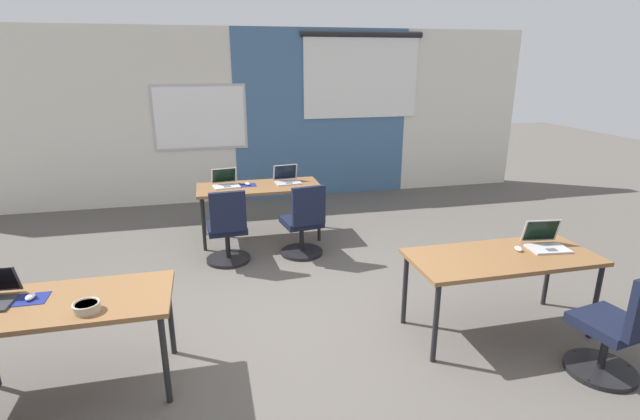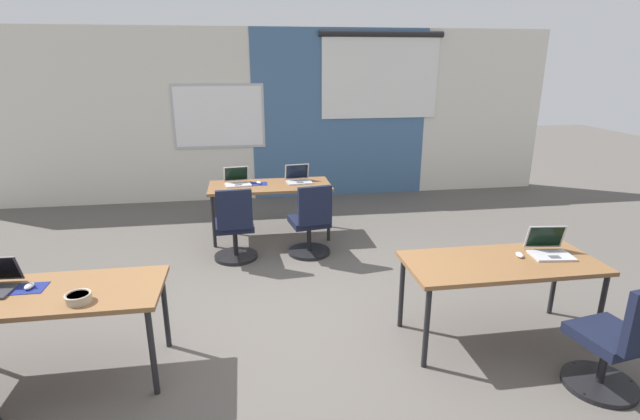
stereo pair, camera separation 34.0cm
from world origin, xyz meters
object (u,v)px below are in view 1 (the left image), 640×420
desk_near_left (51,310)px  chair_near_right_end (617,334)px  mouse_near_left_end (30,297)px  mouse_far_left (247,184)px  laptop_far_right (287,179)px  snack_bowl (87,306)px  desk_far_center (259,190)px  mouse_near_right_end (518,249)px  chair_far_left (228,233)px  desk_near_right (502,262)px  chair_far_right (304,227)px  laptop_near_right_end (546,242)px  laptop_far_left (226,182)px

desk_near_left → chair_near_right_end: chair_near_right_end is taller
mouse_near_left_end → mouse_far_left: same height
mouse_far_left → mouse_near_left_end: bearing=-122.1°
laptop_far_right → snack_bowl: bearing=-127.1°
desk_far_center → laptop_far_right: size_ratio=4.47×
mouse_near_right_end → chair_near_right_end: size_ratio=0.12×
mouse_far_left → chair_far_left: 0.96m
desk_near_right → mouse_far_left: size_ratio=14.06×
laptop_far_right → mouse_near_right_end: laptop_far_right is taller
mouse_far_left → desk_near_left: bearing=-119.3°
mouse_near_left_end → chair_far_right: bearing=40.2°
laptop_near_right_end → chair_near_right_end: (0.00, -0.87, -0.39)m
desk_near_right → laptop_far_left: size_ratio=4.31×
mouse_far_left → snack_bowl: bearing=-113.5°
desk_near_right → laptop_near_right_end: laptop_near_right_end is taller
desk_near_right → chair_far_right: (-1.31, 2.04, -0.28)m
desk_near_left → desk_near_right: (3.50, 0.00, 0.00)m
desk_near_left → desk_far_center: bearing=58.0°
chair_far_left → snack_bowl: size_ratio=5.18×
desk_near_right → mouse_far_left: 3.43m
chair_near_right_end → mouse_near_left_end: bearing=-21.7°
snack_bowl → chair_far_right: bearing=49.4°
chair_near_right_end → desk_near_right: bearing=-69.3°
laptop_far_right → chair_far_right: (0.05, -0.84, -0.39)m
laptop_near_right_end → chair_near_right_end: 0.95m
mouse_near_right_end → chair_far_left: size_ratio=0.12×
laptop_far_left → desk_far_center: bearing=-19.9°
chair_far_right → laptop_near_right_end: size_ratio=2.54×
desk_near_left → mouse_near_right_end: mouse_near_right_end is taller
desk_near_right → desk_far_center: bearing=122.0°
chair_far_right → laptop_far_left: (-0.86, 0.85, 0.39)m
chair_far_right → laptop_far_left: size_ratio=2.48×
desk_far_center → chair_near_right_end: chair_near_right_end is taller
laptop_far_left → chair_far_right: bearing=-52.7°
laptop_far_right → mouse_far_left: 0.54m
mouse_near_right_end → mouse_far_left: mouse_far_left is taller
desk_near_right → laptop_near_right_end: size_ratio=4.41×
desk_near_left → mouse_far_left: 3.28m
laptop_far_right → mouse_near_right_end: size_ratio=3.28×
chair_far_right → mouse_near_right_end: chair_far_right is taller
desk_near_right → mouse_near_left_end: 3.64m
desk_near_left → chair_far_right: bearing=43.0°
laptop_far_left → snack_bowl: laptop_far_left is taller
desk_near_right → mouse_near_right_end: bearing=17.5°
desk_near_right → laptop_far_left: 3.62m
snack_bowl → desk_far_center: bearing=63.8°
desk_near_left → mouse_far_left: bearing=60.7°
snack_bowl → mouse_near_left_end: bearing=147.5°
mouse_near_right_end → chair_far_left: chair_far_left is taller
laptop_far_right → chair_far_right: laptop_far_right is taller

